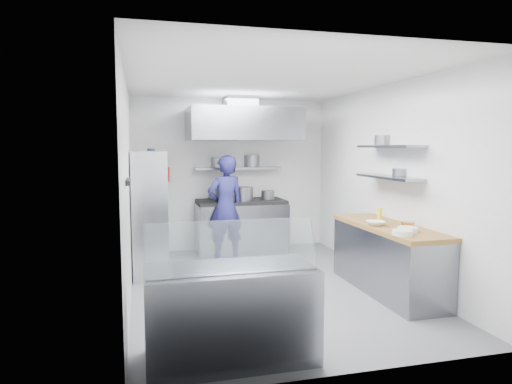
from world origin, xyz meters
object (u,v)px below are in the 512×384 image
object	(u,v)px
gas_range	(241,228)
chef	(226,208)
wire_rack	(150,214)
display_case	(231,314)

from	to	relation	value
gas_range	chef	bearing A→B (deg)	-129.86
gas_range	wire_rack	size ratio (longest dim) A/B	0.86
gas_range	display_case	distance (m)	4.22
gas_range	chef	world-z (taller)	chef
chef	display_case	distance (m)	3.75
wire_rack	display_case	distance (m)	3.11
display_case	wire_rack	bearing A→B (deg)	101.88
chef	display_case	world-z (taller)	chef
chef	wire_rack	bearing A→B (deg)	14.04
chef	wire_rack	world-z (taller)	wire_rack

